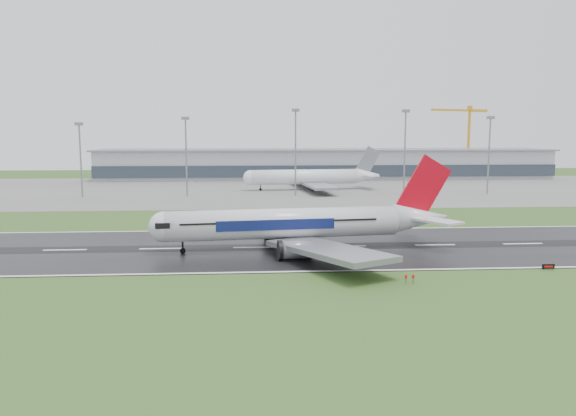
{
  "coord_description": "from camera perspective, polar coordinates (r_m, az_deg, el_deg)",
  "views": [
    {
      "loc": [
        -40.62,
        -119.0,
        24.76
      ],
      "look_at": [
        -31.83,
        12.0,
        7.0
      ],
      "focal_mm": 34.91,
      "sensor_mm": 36.0,
      "label": 1
    }
  ],
  "objects": [
    {
      "name": "main_airliner",
      "position": [
        118.25,
        1.71,
        0.34
      ],
      "size": [
        71.0,
        68.29,
        19.03
      ],
      "primitive_type": null,
      "rotation": [
        0.0,
        0.0,
        0.11
      ],
      "color": "silver",
      "rests_on": "runway"
    },
    {
      "name": "terminal",
      "position": [
        307.19,
        3.78,
        4.47
      ],
      "size": [
        240.0,
        36.0,
        15.0
      ],
      "primitive_type": "cube",
      "color": "#989AA3",
      "rests_on": "ground"
    },
    {
      "name": "floodmast_2",
      "position": [
        219.87,
        0.77,
        5.51
      ],
      "size": [
        0.64,
        0.64,
        32.71
      ],
      "primitive_type": "cylinder",
      "color": "gray",
      "rests_on": "ground"
    },
    {
      "name": "apron",
      "position": [
        248.59,
        5.59,
        1.96
      ],
      "size": [
        400.0,
        130.0,
        0.08
      ],
      "primitive_type": "cube",
      "color": "slate",
      "rests_on": "ground"
    },
    {
      "name": "ground",
      "position": [
        128.16,
        14.75,
        -3.69
      ],
      "size": [
        520.0,
        520.0,
        0.0
      ],
      "primitive_type": "plane",
      "color": "#2E511D",
      "rests_on": "ground"
    },
    {
      "name": "floodmast_0",
      "position": [
        228.65,
        -20.35,
        4.45
      ],
      "size": [
        0.64,
        0.64,
        27.37
      ],
      "primitive_type": "cylinder",
      "color": "gray",
      "rests_on": "ground"
    },
    {
      "name": "tower_crane",
      "position": [
        343.2,
        17.91,
        6.57
      ],
      "size": [
        38.62,
        16.58,
        40.34
      ],
      "primitive_type": null,
      "rotation": [
        0.0,
        0.0,
        0.37
      ],
      "color": "gold",
      "rests_on": "ground"
    },
    {
      "name": "floodmast_3",
      "position": [
        227.53,
        11.8,
        5.4
      ],
      "size": [
        0.64,
        0.64,
        32.53
      ],
      "primitive_type": "cylinder",
      "color": "gray",
      "rests_on": "ground"
    },
    {
      "name": "floodmast_1",
      "position": [
        220.62,
        -10.32,
        4.98
      ],
      "size": [
        0.64,
        0.64,
        29.54
      ],
      "primitive_type": "cylinder",
      "color": "gray",
      "rests_on": "ground"
    },
    {
      "name": "runway_sign",
      "position": [
        112.71,
        24.99,
        -5.45
      ],
      "size": [
        2.3,
        0.8,
        1.04
      ],
      "primitive_type": null,
      "rotation": [
        0.0,
        0.0,
        0.24
      ],
      "color": "black",
      "rests_on": "ground"
    },
    {
      "name": "floodmast_4",
      "position": [
        239.1,
        19.77,
        4.91
      ],
      "size": [
        0.64,
        0.64,
        30.01
      ],
      "primitive_type": "cylinder",
      "color": "gray",
      "rests_on": "ground"
    },
    {
      "name": "runway",
      "position": [
        128.15,
        14.75,
        -3.67
      ],
      "size": [
        400.0,
        45.0,
        0.1
      ],
      "primitive_type": "cube",
      "color": "black",
      "rests_on": "ground"
    },
    {
      "name": "parked_airliner",
      "position": [
        242.88,
        2.28,
        4.0
      ],
      "size": [
        67.33,
        63.57,
        18.03
      ],
      "primitive_type": null,
      "rotation": [
        0.0,
        0.0,
        0.11
      ],
      "color": "white",
      "rests_on": "apron"
    }
  ]
}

